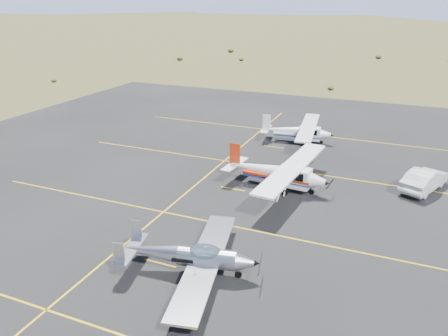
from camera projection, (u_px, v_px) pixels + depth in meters
The scene contains 6 objects.
ground at pixel (233, 244), 26.35m from camera, with size 1600.00×1600.00×0.00m, color #383D1C.
apron at pixel (268, 198), 32.35m from camera, with size 72.00×72.00×0.02m, color black.
aircraft_low_wing at pixel (192, 256), 23.22m from camera, with size 7.38×10.14×2.19m.
aircraft_cessna at pixel (277, 171), 33.65m from camera, with size 7.24×12.03×3.03m.
aircraft_plain at pixel (297, 131), 44.35m from camera, with size 6.36×10.53×2.65m.
sedan at pixel (424, 180), 33.43m from camera, with size 1.79×5.12×1.69m, color silver.
Camera 1 is at (8.35, -21.25, 13.94)m, focal length 35.00 mm.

